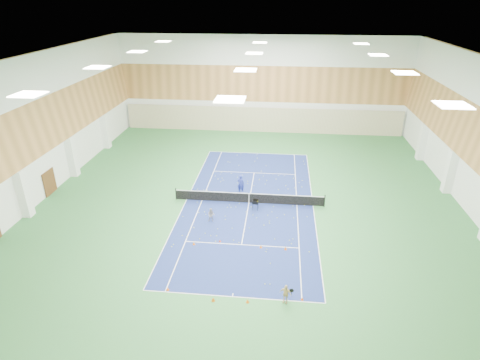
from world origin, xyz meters
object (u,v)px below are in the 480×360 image
(child_court, at_px, (211,215))
(child_apron, at_px, (285,294))
(coach, at_px, (241,184))
(tennis_net, at_px, (249,197))
(ball_cart, at_px, (255,205))

(child_court, relative_size, child_apron, 0.93)
(coach, relative_size, child_court, 1.52)
(tennis_net, height_order, child_court, child_court)
(tennis_net, height_order, ball_cart, tennis_net)
(child_court, distance_m, ball_cart, 4.04)
(coach, height_order, ball_cart, coach)
(coach, distance_m, ball_cart, 3.39)
(coach, distance_m, child_court, 5.60)
(child_court, bearing_deg, tennis_net, 51.91)
(ball_cart, bearing_deg, child_apron, -73.60)
(coach, xyz_separation_m, child_court, (-1.81, -5.29, -0.30))
(child_court, distance_m, child_apron, 10.39)
(child_court, xyz_separation_m, ball_cart, (3.33, 2.29, -0.13))
(tennis_net, distance_m, child_apron, 12.40)
(child_court, bearing_deg, child_apron, -55.53)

